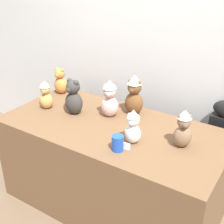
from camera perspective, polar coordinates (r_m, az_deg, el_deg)
The scene contains 13 objects.
ground_plane at distance 2.68m, azimuth -3.07°, elevation -19.28°, with size 10.00×10.00×0.00m, color brown.
wall_back at distance 2.75m, azimuth 7.91°, elevation 13.18°, with size 7.00×0.08×2.60m, color silver.
display_table at distance 2.59m, azimuth 0.00°, elevation -10.02°, with size 1.75×0.86×0.76m, color brown.
instrument_case at distance 2.75m, azimuth 19.89°, elevation -7.03°, with size 0.29×0.13×0.94m.
teddy_bear_mocha at distance 2.11m, azimuth 13.08°, elevation -3.10°, with size 0.16×0.16×0.28m.
teddy_bear_blush at distance 2.46m, azimuth -0.43°, elevation 2.44°, with size 0.18×0.16×0.31m.
teddy_bear_snow at distance 2.11m, azimuth 3.91°, elevation -2.78°, with size 0.12×0.11×0.26m.
teddy_bear_ginger at distance 2.96m, azimuth -9.55°, elevation 5.57°, with size 0.13×0.12×0.25m.
teddy_bear_chestnut at distance 2.51m, azimuth 4.14°, elevation 3.11°, with size 0.16×0.14×0.34m.
teddy_bear_charcoal at distance 2.53m, azimuth -7.14°, elevation 2.63°, with size 0.16×0.14×0.30m.
teddy_bear_honey at distance 2.67m, azimuth -12.20°, elevation 3.09°, with size 0.15×0.14×0.25m.
party_cup_blue at distance 2.06m, azimuth 1.05°, elevation -5.78°, with size 0.08×0.08×0.11m, color blue.
name_card_front_left at distance 2.09m, azimuth 2.46°, elevation -6.31°, with size 0.07×0.01×0.05m, color white.
Camera 1 is at (1.13, -1.50, 1.92)m, focal length 49.28 mm.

